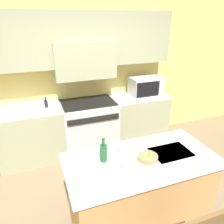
% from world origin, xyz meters
% --- Properties ---
extents(ground_plane, '(10.00, 10.00, 0.00)m').
position_xyz_m(ground_plane, '(0.00, 0.00, 0.00)').
color(ground_plane, '#7A664C').
extents(back_cabinetry, '(10.00, 0.46, 2.70)m').
position_xyz_m(back_cabinetry, '(0.00, 2.04, 1.58)').
color(back_cabinetry, '#DBC166').
rests_on(back_cabinetry, ground_plane).
extents(back_counter, '(3.04, 0.62, 0.95)m').
position_xyz_m(back_counter, '(0.00, 1.79, 0.47)').
color(back_counter, gray).
rests_on(back_counter, ground_plane).
extents(range_stove, '(0.94, 0.70, 0.95)m').
position_xyz_m(range_stove, '(0.00, 1.76, 0.47)').
color(range_stove, '#B7B7BC').
rests_on(range_stove, ground_plane).
extents(microwave, '(0.57, 0.39, 0.33)m').
position_xyz_m(microwave, '(1.12, 1.78, 1.11)').
color(microwave, '#B7B7BC').
rests_on(microwave, back_counter).
extents(kitchen_island, '(1.63, 0.80, 0.92)m').
position_xyz_m(kitchen_island, '(0.13, 0.01, 0.46)').
color(kitchen_island, '#B7844C').
rests_on(kitchen_island, ground_plane).
extents(wine_bottle, '(0.08, 0.08, 0.27)m').
position_xyz_m(wine_bottle, '(-0.26, 0.12, 1.02)').
color(wine_bottle, '#194723').
rests_on(wine_bottle, kitchen_island).
extents(wine_glass_near, '(0.08, 0.08, 0.16)m').
position_xyz_m(wine_glass_near, '(-0.10, -0.09, 1.03)').
color(wine_glass_near, white).
rests_on(wine_glass_near, kitchen_island).
extents(wine_glass_far, '(0.08, 0.08, 0.16)m').
position_xyz_m(wine_glass_far, '(-0.03, 0.20, 1.03)').
color(wine_glass_far, white).
rests_on(wine_glass_far, kitchen_island).
extents(fruit_bowl, '(0.21, 0.21, 0.08)m').
position_xyz_m(fruit_bowl, '(0.18, -0.03, 0.95)').
color(fruit_bowl, '#996B47').
rests_on(fruit_bowl, kitchen_island).
extents(oil_bottle_on_counter, '(0.06, 0.06, 0.17)m').
position_xyz_m(oil_bottle_on_counter, '(-0.70, 1.78, 1.01)').
color(oil_bottle_on_counter, black).
rests_on(oil_bottle_on_counter, back_counter).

